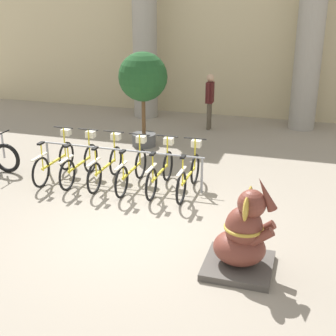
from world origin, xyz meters
name	(u,v)px	position (x,y,z in m)	size (l,w,h in m)	color
ground_plane	(134,230)	(0.00, 0.00, 0.00)	(60.00, 60.00, 0.00)	gray
building_facade	(230,22)	(0.00, 8.60, 3.00)	(20.00, 0.20, 6.00)	#C6B78E
column_left	(145,35)	(-2.50, 7.60, 2.62)	(0.97, 0.97, 5.16)	gray
column_right	(310,39)	(2.50, 7.60, 2.62)	(0.97, 0.97, 5.16)	gray
bike_rack	(121,156)	(-1.03, 1.95, 0.60)	(3.64, 0.05, 0.77)	gray
bicycle_0	(55,160)	(-2.55, 1.82, 0.40)	(0.48, 1.76, 1.04)	black
bicycle_1	(80,163)	(-1.95, 1.84, 0.40)	(0.48, 1.76, 1.04)	black
bicycle_2	(106,165)	(-1.34, 1.85, 0.40)	(0.48, 1.76, 1.04)	black
bicycle_3	(132,169)	(-0.73, 1.82, 0.40)	(0.48, 1.76, 1.04)	black
bicycle_4	(161,171)	(-0.12, 1.88, 0.40)	(0.48, 1.76, 1.04)	black
bicycle_5	(189,174)	(0.49, 1.88, 0.40)	(0.48, 1.76, 1.04)	black
elephant_statue	(243,238)	(1.96, -0.66, 0.52)	(1.00, 1.00, 1.52)	#4C4742
person_pedestrian	(210,97)	(-0.15, 6.67, 0.99)	(0.22, 0.47, 1.65)	brown
potted_tree	(143,81)	(-1.46, 4.56, 1.74)	(1.26, 1.26, 2.48)	#4C4C4C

